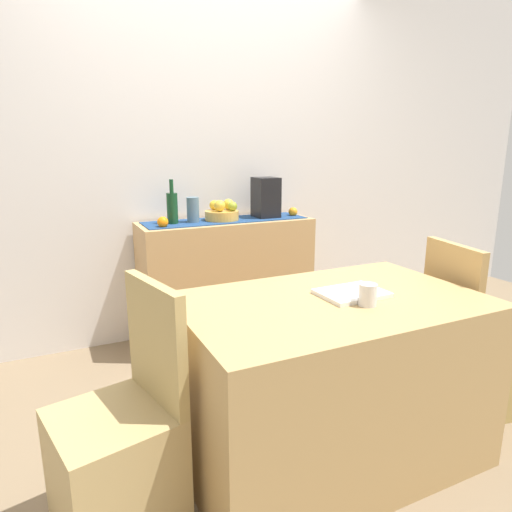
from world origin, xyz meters
The scene contains 19 objects.
ground_plane centered at (0.00, 0.00, -0.01)m, with size 6.40×6.40×0.02m, color #806B51.
room_wall_rear centered at (0.00, 1.18, 1.35)m, with size 6.40×0.06×2.70m, color silver.
sideboard_console centered at (0.04, 0.92, 0.43)m, with size 1.21×0.42×0.86m, color tan.
table_runner centered at (0.04, 0.92, 0.87)m, with size 1.14×0.32×0.01m, color navy.
fruit_bowl centered at (0.01, 0.92, 0.90)m, with size 0.23×0.23×0.06m, color gold.
apple_left centered at (0.08, 0.95, 0.97)m, with size 0.08×0.08×0.08m, color gold.
apple_right centered at (-0.02, 0.98, 0.97)m, with size 0.07×0.07×0.07m, color gold.
apple_front centered at (-0.01, 0.89, 0.97)m, with size 0.08×0.08×0.08m, color gold.
apple_center centered at (0.08, 0.87, 0.97)m, with size 0.07×0.07×0.07m, color #92A42B.
wine_bottle centered at (-0.33, 0.92, 0.97)m, with size 0.07×0.07×0.29m.
coffee_maker centered at (0.35, 0.92, 1.01)m, with size 0.16×0.18×0.29m, color black.
ceramic_vase centered at (-0.19, 0.92, 0.95)m, with size 0.08×0.08×0.17m, color slate.
orange_loose_mid centered at (-0.42, 0.83, 0.90)m, with size 0.07×0.07×0.07m, color orange.
orange_loose_near_bowl centered at (0.57, 0.90, 0.90)m, with size 0.07×0.07×0.07m, color orange.
dining_table centered at (-0.04, -0.49, 0.37)m, with size 1.27×0.80×0.74m, color tan.
open_book centered at (0.06, -0.48, 0.75)m, with size 0.28×0.21×0.02m, color white.
coffee_cup centered at (0.04, -0.61, 0.78)m, with size 0.07×0.07×0.09m, color silver.
chair_near_window centered at (-0.94, -0.49, 0.27)m, with size 0.48×0.48×0.90m.
chair_by_corner centered at (0.86, -0.49, 0.27)m, with size 0.47×0.47×0.90m.
Camera 1 is at (-1.09, -1.95, 1.35)m, focal length 31.35 mm.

